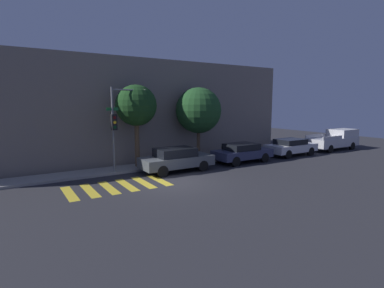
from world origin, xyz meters
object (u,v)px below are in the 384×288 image
sedan_far_end (291,147)px  tree_midblock (199,111)px  traffic_light_pole (121,116)px  sedan_near_corner (176,159)px  tree_near_corner (136,106)px  pickup_truck (335,140)px  sedan_middle (242,152)px

sedan_far_end → tree_midblock: bearing=164.3°
traffic_light_pole → sedan_near_corner: (2.92, -1.27, -2.60)m
tree_midblock → tree_near_corner: bearing=180.0°
traffic_light_pole → sedan_near_corner: bearing=-23.5°
sedan_near_corner → tree_midblock: (2.97, 2.07, 2.83)m
sedan_near_corner → tree_near_corner: bearing=128.8°
pickup_truck → tree_midblock: tree_midblock is taller
traffic_light_pole → sedan_far_end: traffic_light_pole is taller
sedan_near_corner → tree_midblock: bearing=34.9°
sedan_near_corner → sedan_middle: sedan_near_corner is taller
sedan_near_corner → tree_near_corner: tree_near_corner is taller
tree_midblock → sedan_middle: bearing=-42.2°
traffic_light_pole → tree_midblock: bearing=7.7°
traffic_light_pole → sedan_middle: size_ratio=1.19×
traffic_light_pole → sedan_far_end: bearing=-5.5°
traffic_light_pole → tree_midblock: size_ratio=0.97×
sedan_middle → sedan_far_end: size_ratio=1.00×
pickup_truck → tree_near_corner: size_ratio=0.99×
pickup_truck → tree_midblock: 13.58m
sedan_near_corner → tree_midblock: size_ratio=0.85×
sedan_middle → tree_near_corner: bearing=163.3°
tree_midblock → sedan_far_end: bearing=-15.7°
sedan_middle → traffic_light_pole: bearing=171.2°
sedan_far_end → pickup_truck: (5.80, -0.00, 0.17)m
sedan_middle → sedan_far_end: sedan_middle is taller
traffic_light_pole → sedan_middle: traffic_light_pole is taller
sedan_far_end → pickup_truck: size_ratio=0.82×
sedan_far_end → pickup_truck: 5.81m
sedan_near_corner → tree_near_corner: 4.14m
sedan_far_end → tree_midblock: tree_midblock is taller
sedan_far_end → traffic_light_pole: bearing=174.5°
traffic_light_pole → sedan_far_end: (13.22, -1.27, -2.65)m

